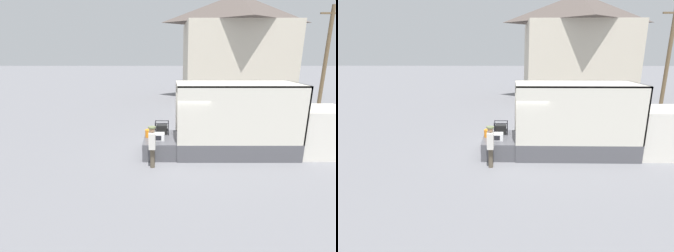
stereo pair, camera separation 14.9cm
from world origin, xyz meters
The scene contains 9 objects.
ground_plane centered at (0.00, 0.00, 0.00)m, with size 160.00×160.00×0.00m, color slate.
box_truck centered at (4.19, 0.00, 0.88)m, with size 7.19×2.22×3.04m.
tailgate_deck centered at (-0.69, 0.00, 0.36)m, with size 1.38×2.11×0.73m, color #4C4C51.
microwave centered at (-0.73, -0.38, 0.87)m, with size 0.46×0.40×0.28m.
portable_generator centered at (-0.61, 0.48, 0.94)m, with size 0.61×0.49×0.56m.
orange_bucket centered at (-1.19, 0.00, 0.89)m, with size 0.29×0.29×0.33m.
worker_person centered at (-0.95, -1.52, 0.98)m, with size 0.29×0.44×1.62m.
house_backdrop centered at (5.74, 14.08, 4.69)m, with size 9.49×7.21×9.20m.
utility_pole centered at (11.77, 9.97, 3.97)m, with size 1.80×0.28×7.64m.
Camera 1 is at (-0.35, -10.76, 4.23)m, focal length 28.00 mm.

